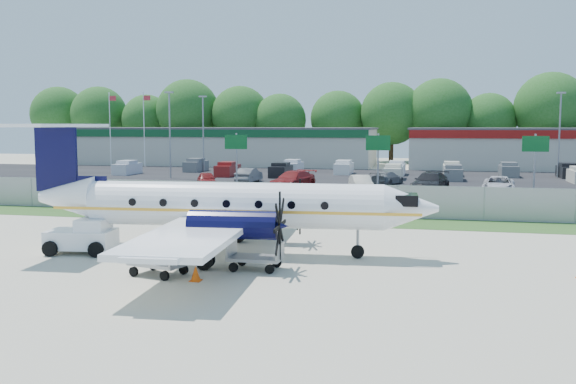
% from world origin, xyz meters
% --- Properties ---
extents(ground, '(170.00, 170.00, 0.00)m').
position_xyz_m(ground, '(0.00, 0.00, 0.00)').
color(ground, beige).
rests_on(ground, ground).
extents(grass_verge, '(170.00, 4.00, 0.02)m').
position_xyz_m(grass_verge, '(0.00, 12.00, 0.01)').
color(grass_verge, '#2D561E').
rests_on(grass_verge, ground).
extents(access_road, '(170.00, 8.00, 0.02)m').
position_xyz_m(access_road, '(0.00, 19.00, 0.01)').
color(access_road, black).
rests_on(access_road, ground).
extents(parking_lot, '(170.00, 32.00, 0.02)m').
position_xyz_m(parking_lot, '(0.00, 40.00, 0.01)').
color(parking_lot, black).
rests_on(parking_lot, ground).
extents(perimeter_fence, '(120.00, 0.06, 1.99)m').
position_xyz_m(perimeter_fence, '(0.00, 14.00, 1.00)').
color(perimeter_fence, gray).
rests_on(perimeter_fence, ground).
extents(building_west, '(46.40, 12.40, 5.24)m').
position_xyz_m(building_west, '(-24.00, 61.98, 2.63)').
color(building_west, beige).
rests_on(building_west, ground).
extents(sign_left, '(1.80, 0.26, 5.00)m').
position_xyz_m(sign_left, '(-8.00, 22.91, 3.61)').
color(sign_left, gray).
rests_on(sign_left, ground).
extents(sign_mid, '(1.80, 0.26, 5.00)m').
position_xyz_m(sign_mid, '(3.00, 22.91, 3.61)').
color(sign_mid, gray).
rests_on(sign_mid, ground).
extents(sign_right, '(1.80, 0.26, 5.00)m').
position_xyz_m(sign_right, '(14.00, 22.91, 3.61)').
color(sign_right, gray).
rests_on(sign_right, ground).
extents(flagpole_west, '(1.06, 0.12, 10.00)m').
position_xyz_m(flagpole_west, '(-35.92, 55.00, 5.64)').
color(flagpole_west, white).
rests_on(flagpole_west, ground).
extents(flagpole_east, '(1.06, 0.12, 10.00)m').
position_xyz_m(flagpole_east, '(-30.92, 55.00, 5.64)').
color(flagpole_east, white).
rests_on(flagpole_east, ground).
extents(light_pole_nw, '(0.90, 0.35, 9.09)m').
position_xyz_m(light_pole_nw, '(-20.00, 38.00, 5.23)').
color(light_pole_nw, gray).
rests_on(light_pole_nw, ground).
extents(light_pole_sw, '(0.90, 0.35, 9.09)m').
position_xyz_m(light_pole_sw, '(-20.00, 48.00, 5.23)').
color(light_pole_sw, gray).
rests_on(light_pole_sw, ground).
extents(light_pole_se, '(0.90, 0.35, 9.09)m').
position_xyz_m(light_pole_se, '(20.00, 48.00, 5.23)').
color(light_pole_se, gray).
rests_on(light_pole_se, ground).
extents(tree_line, '(112.00, 6.00, 14.00)m').
position_xyz_m(tree_line, '(0.00, 74.00, 0.00)').
color(tree_line, '#1D5118').
rests_on(tree_line, ground).
extents(aircraft, '(18.40, 18.13, 5.68)m').
position_xyz_m(aircraft, '(-1.70, 1.33, 2.19)').
color(aircraft, white).
rests_on(aircraft, ground).
extents(pushback_tug, '(3.03, 2.35, 1.53)m').
position_xyz_m(pushback_tug, '(-7.91, 0.23, 0.73)').
color(pushback_tug, white).
rests_on(pushback_tug, ground).
extents(baggage_cart_near, '(2.32, 1.74, 1.09)m').
position_xyz_m(baggage_cart_near, '(-2.93, -3.01, 0.51)').
color(baggage_cart_near, gray).
rests_on(baggage_cart_near, ground).
extents(baggage_cart_far, '(2.06, 1.26, 1.08)m').
position_xyz_m(baggage_cart_far, '(0.36, -1.29, 0.50)').
color(baggage_cart_far, gray).
rests_on(baggage_cart_far, ground).
extents(cone_port_wing, '(0.40, 0.40, 0.56)m').
position_xyz_m(cone_port_wing, '(-1.27, -3.51, 0.27)').
color(cone_port_wing, '#E14D07').
rests_on(cone_port_wing, ground).
extents(cone_starboard_wing, '(0.33, 0.33, 0.47)m').
position_xyz_m(cone_starboard_wing, '(-6.51, 11.44, 0.22)').
color(cone_starboard_wing, '#E14D07').
rests_on(cone_starboard_wing, ground).
extents(road_car_west, '(6.08, 4.45, 1.54)m').
position_xyz_m(road_car_west, '(-21.05, 18.10, 0.00)').
color(road_car_west, '#595B5E').
rests_on(road_car_west, ground).
extents(road_car_mid, '(4.68, 2.23, 1.29)m').
position_xyz_m(road_car_mid, '(10.18, 21.39, 0.00)').
color(road_car_mid, beige).
rests_on(road_car_mid, ground).
extents(parked_car_a, '(3.12, 4.39, 1.39)m').
position_xyz_m(parked_car_a, '(-12.91, 29.58, 0.00)').
color(parked_car_a, maroon).
rests_on(parked_car_a, ground).
extents(parked_car_b, '(3.82, 5.96, 1.61)m').
position_xyz_m(parked_car_b, '(-5.00, 29.80, 0.00)').
color(parked_car_b, maroon).
rests_on(parked_car_b, ground).
extents(parked_car_c, '(2.63, 4.52, 1.41)m').
position_xyz_m(parked_car_c, '(1.13, 28.67, 0.00)').
color(parked_car_c, beige).
rests_on(parked_car_c, ground).
extents(parked_car_d, '(3.59, 6.15, 1.68)m').
position_xyz_m(parked_car_d, '(6.80, 29.70, 0.00)').
color(parked_car_d, black).
rests_on(parked_car_d, ground).
extents(parked_car_e, '(3.06, 5.61, 1.49)m').
position_xyz_m(parked_car_e, '(12.21, 29.05, 0.00)').
color(parked_car_e, silver).
rests_on(parked_car_e, ground).
extents(parked_car_f, '(1.68, 4.43, 1.44)m').
position_xyz_m(parked_car_f, '(-10.58, 35.19, 0.00)').
color(parked_car_f, '#595B5E').
rests_on(parked_car_f, ground).
extents(parked_car_g, '(3.22, 4.79, 1.29)m').
position_xyz_m(parked_car_g, '(2.81, 35.74, 0.00)').
color(parked_car_g, '#595B5E').
rests_on(parked_car_g, ground).
extents(far_parking_rows, '(56.00, 10.00, 1.60)m').
position_xyz_m(far_parking_rows, '(0.00, 45.00, 0.00)').
color(far_parking_rows, gray).
rests_on(far_parking_rows, ground).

